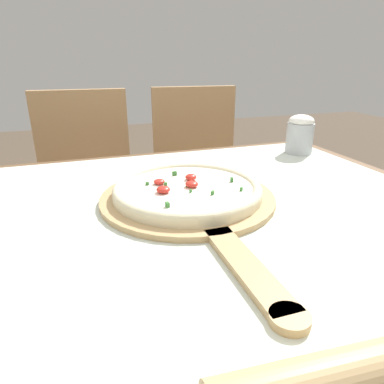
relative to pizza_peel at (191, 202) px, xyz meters
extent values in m
cube|color=brown|center=(0.03, -0.07, -0.03)|extent=(1.11, 1.04, 0.03)
cylinder|color=brown|center=(-0.46, 0.39, -0.39)|extent=(0.06, 0.06, 0.70)
cylinder|color=brown|center=(0.53, 0.39, -0.39)|extent=(0.06, 0.06, 0.70)
cube|color=silver|center=(0.03, -0.07, -0.01)|extent=(1.03, 0.96, 0.00)
cylinder|color=tan|center=(0.00, 0.02, 0.00)|extent=(0.37, 0.37, 0.01)
cube|color=tan|center=(0.00, -0.25, 0.00)|extent=(0.04, 0.23, 0.01)
cylinder|color=tan|center=(0.00, -0.36, 0.00)|extent=(0.05, 0.05, 0.01)
cylinder|color=beige|center=(0.00, 0.02, 0.01)|extent=(0.32, 0.32, 0.02)
torus|color=beige|center=(0.00, 0.02, 0.02)|extent=(0.32, 0.32, 0.02)
cylinder|color=white|center=(0.00, 0.02, 0.02)|extent=(0.28, 0.28, 0.00)
ellipsoid|color=red|center=(0.01, 0.02, 0.03)|extent=(0.03, 0.03, 0.01)
ellipsoid|color=red|center=(-0.05, 0.06, 0.03)|extent=(0.02, 0.02, 0.01)
ellipsoid|color=red|center=(0.02, 0.06, 0.03)|extent=(0.03, 0.03, 0.01)
ellipsoid|color=red|center=(-0.06, 0.01, 0.03)|extent=(0.03, 0.03, 0.01)
cube|color=#387533|center=(-0.04, 0.05, 0.03)|extent=(0.01, 0.01, 0.01)
cube|color=#387533|center=(0.00, 0.03, 0.03)|extent=(0.01, 0.01, 0.01)
cube|color=#387533|center=(-0.07, -0.06, 0.03)|extent=(0.01, 0.01, 0.01)
cube|color=#387533|center=(0.10, 0.02, 0.03)|extent=(0.01, 0.01, 0.01)
cube|color=#387533|center=(0.10, -0.03, 0.03)|extent=(0.01, 0.01, 0.01)
cube|color=#387533|center=(-0.08, 0.06, 0.03)|extent=(0.01, 0.01, 0.01)
cube|color=#387533|center=(0.01, 0.02, 0.03)|extent=(0.01, 0.01, 0.01)
cube|color=#387533|center=(0.03, -0.03, 0.03)|extent=(0.01, 0.01, 0.01)
cube|color=#387533|center=(-0.01, 0.10, 0.03)|extent=(0.01, 0.01, 0.01)
cube|color=#387533|center=(0.00, -0.01, 0.03)|extent=(0.01, 0.01, 0.01)
cube|color=tan|center=(-0.20, 0.69, -0.29)|extent=(0.41, 0.41, 0.02)
cube|color=tan|center=(-0.19, 0.87, -0.06)|extent=(0.38, 0.05, 0.44)
cylinder|color=tan|center=(-0.37, 0.54, -0.52)|extent=(0.04, 0.04, 0.43)
cylinder|color=tan|center=(-0.05, 0.53, -0.52)|extent=(0.04, 0.04, 0.43)
cylinder|color=tan|center=(-0.35, 0.86, -0.52)|extent=(0.04, 0.04, 0.43)
cylinder|color=tan|center=(-0.03, 0.85, -0.52)|extent=(0.04, 0.04, 0.43)
cube|color=tan|center=(0.29, 0.69, -0.29)|extent=(0.44, 0.44, 0.02)
cube|color=tan|center=(0.30, 0.87, -0.06)|extent=(0.38, 0.07, 0.44)
cylinder|color=tan|center=(0.11, 0.55, -0.52)|extent=(0.04, 0.04, 0.43)
cylinder|color=tan|center=(0.43, 0.52, -0.52)|extent=(0.04, 0.04, 0.43)
cylinder|color=tan|center=(0.14, 0.87, -0.52)|extent=(0.04, 0.04, 0.43)
cylinder|color=tan|center=(0.46, 0.84, -0.52)|extent=(0.04, 0.04, 0.43)
cylinder|color=#B2B7BC|center=(0.46, 0.28, 0.04)|extent=(0.08, 0.08, 0.09)
ellipsoid|color=white|center=(0.46, 0.28, 0.10)|extent=(0.08, 0.08, 0.04)
camera|label=1|loc=(-0.21, -0.62, 0.28)|focal=32.00mm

